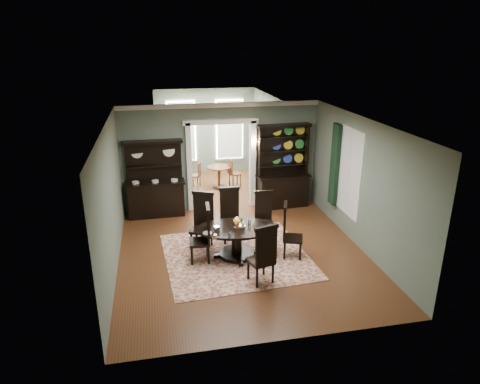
{
  "coord_description": "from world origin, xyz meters",
  "views": [
    {
      "loc": [
        -1.78,
        -8.47,
        4.63
      ],
      "look_at": [
        0.06,
        0.6,
        1.29
      ],
      "focal_mm": 32.0,
      "sensor_mm": 36.0,
      "label": 1
    }
  ],
  "objects_px": {
    "sideboard": "(156,190)",
    "welsh_dresser": "(283,177)",
    "parlor_table": "(219,174)",
    "dining_table": "(237,236)"
  },
  "relations": [
    {
      "from": "welsh_dresser",
      "to": "parlor_table",
      "type": "xyz_separation_m",
      "value": [
        -1.55,
        1.97,
        -0.41
      ]
    },
    {
      "from": "dining_table",
      "to": "parlor_table",
      "type": "relative_size",
      "value": 2.48
    },
    {
      "from": "dining_table",
      "to": "parlor_table",
      "type": "height_order",
      "value": "same"
    },
    {
      "from": "sideboard",
      "to": "welsh_dresser",
      "type": "height_order",
      "value": "welsh_dresser"
    },
    {
      "from": "sideboard",
      "to": "parlor_table",
      "type": "bearing_deg",
      "value": 42.59
    },
    {
      "from": "sideboard",
      "to": "parlor_table",
      "type": "height_order",
      "value": "sideboard"
    },
    {
      "from": "welsh_dresser",
      "to": "parlor_table",
      "type": "distance_m",
      "value": 2.54
    },
    {
      "from": "dining_table",
      "to": "parlor_table",
      "type": "distance_m",
      "value": 4.76
    },
    {
      "from": "parlor_table",
      "to": "dining_table",
      "type": "bearing_deg",
      "value": -94.06
    },
    {
      "from": "sideboard",
      "to": "parlor_table",
      "type": "xyz_separation_m",
      "value": [
        2.05,
        1.96,
        -0.27
      ]
    }
  ]
}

